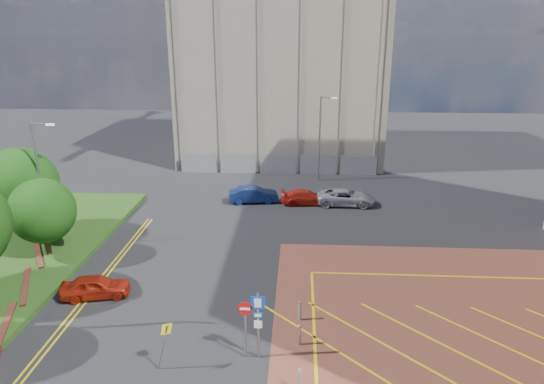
# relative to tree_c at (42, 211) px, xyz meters

# --- Properties ---
(ground) EXTENTS (140.00, 140.00, 0.00)m
(ground) POSITION_rel_tree_c_xyz_m (13.50, -10.00, -3.19)
(ground) COLOR black
(ground) RESTS_ON ground
(retaining_wall) EXTENTS (6.06, 20.33, 0.40)m
(retaining_wall) POSITION_rel_tree_c_xyz_m (1.70, -8.00, -2.99)
(retaining_wall) COLOR maroon
(retaining_wall) RESTS_ON ground
(tree_c) EXTENTS (4.00, 4.00, 4.90)m
(tree_c) POSITION_rel_tree_c_xyz_m (0.00, 0.00, 0.00)
(tree_c) COLOR #3D2B1C
(tree_c) RESTS_ON grass_bed
(tree_d) EXTENTS (5.00, 5.00, 6.08)m
(tree_d) POSITION_rel_tree_c_xyz_m (-3.00, 3.00, 0.68)
(tree_d) COLOR #3D2B1C
(tree_d) RESTS_ON grass_bed
(lamp_left_far) EXTENTS (1.53, 0.16, 8.00)m
(lamp_left_far) POSITION_rel_tree_c_xyz_m (-0.92, 2.00, 1.47)
(lamp_left_far) COLOR #9EA0A8
(lamp_left_far) RESTS_ON grass_bed
(lamp_back) EXTENTS (1.53, 0.16, 8.00)m
(lamp_back) POSITION_rel_tree_c_xyz_m (17.58, 18.00, 1.17)
(lamp_back) COLOR #9EA0A8
(lamp_back) RESTS_ON ground
(sign_cluster) EXTENTS (1.17, 0.12, 3.20)m
(sign_cluster) POSITION_rel_tree_c_xyz_m (13.80, -9.02, -1.24)
(sign_cluster) COLOR #9EA0A8
(sign_cluster) RESTS_ON ground
(warning_sign) EXTENTS (0.75, 0.42, 2.25)m
(warning_sign) POSITION_rel_tree_c_xyz_m (10.17, -10.02, -1.76)
(warning_sign) COLOR #9EA0A8
(warning_sign) RESTS_ON ground
(construction_building) EXTENTS (21.20, 19.20, 22.00)m
(construction_building) POSITION_rel_tree_c_xyz_m (13.50, 30.00, 7.81)
(construction_building) COLOR #AA9C8B
(construction_building) RESTS_ON ground
(construction_fence) EXTENTS (21.60, 0.06, 2.00)m
(construction_fence) POSITION_rel_tree_c_xyz_m (14.50, 20.00, -2.19)
(construction_fence) COLOR gray
(construction_fence) RESTS_ON ground
(car_red_left) EXTENTS (3.84, 2.23, 1.23)m
(car_red_left) POSITION_rel_tree_c_xyz_m (4.83, -4.39, -2.58)
(car_red_left) COLOR #B1230F
(car_red_left) RESTS_ON ground
(car_blue_back) EXTENTS (4.27, 2.00, 1.35)m
(car_blue_back) POSITION_rel_tree_c_xyz_m (11.88, 11.28, -2.52)
(car_blue_back) COLOR navy
(car_blue_back) RESTS_ON ground
(car_red_back) EXTENTS (4.20, 2.05, 1.18)m
(car_red_back) POSITION_rel_tree_c_xyz_m (16.23, 11.13, -2.60)
(car_red_back) COLOR red
(car_red_back) RESTS_ON ground
(car_silver_back) EXTENTS (4.79, 2.29, 1.32)m
(car_silver_back) POSITION_rel_tree_c_xyz_m (19.51, 11.09, -2.53)
(car_silver_back) COLOR #B8B7BF
(car_silver_back) RESTS_ON ground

